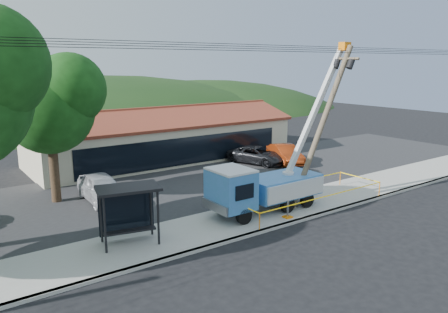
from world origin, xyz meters
TOP-DOWN VIEW (x-y plane):
  - ground at (0.00, 0.00)m, footprint 120.00×120.00m
  - curb at (0.00, 2.10)m, footprint 60.00×0.25m
  - sidewalk at (0.00, 4.00)m, footprint 60.00×4.00m
  - parking_lot at (0.00, 12.00)m, footprint 60.00×12.00m
  - strip_mall at (4.00, 19.98)m, footprint 22.50×8.53m
  - tree_lot at (-7.00, 13.00)m, footprint 6.30×5.60m
  - hill_center at (10.00, 55.00)m, footprint 89.60×64.00m
  - hill_east at (30.00, 55.00)m, footprint 72.80×52.00m
  - utility_truck at (1.95, 4.28)m, footprint 9.66×3.72m
  - leaning_pole at (6.02, 3.66)m, footprint 4.67×1.85m
  - bus_shelter at (-5.96, 4.58)m, footprint 3.11×2.29m
  - caution_tape at (4.86, 3.76)m, footprint 9.90×3.16m
  - car_silver at (-4.73, 11.41)m, footprint 2.14×4.96m
  - car_red at (11.34, 12.39)m, footprint 3.14×4.98m
  - car_dark at (9.43, 13.69)m, footprint 3.94×5.62m

SIDE VIEW (x-z plane):
  - ground at x=0.00m, z-range 0.00..0.00m
  - hill_center at x=10.00m, z-range -16.00..16.00m
  - hill_east at x=30.00m, z-range -13.00..13.00m
  - car_silver at x=-4.73m, z-range -0.83..0.83m
  - car_red at x=11.34m, z-range -0.77..0.77m
  - car_dark at x=9.43m, z-range -0.71..0.71m
  - parking_lot at x=0.00m, z-range 0.00..0.10m
  - curb at x=0.00m, z-range 0.00..0.15m
  - sidewalk at x=0.00m, z-range 0.00..0.15m
  - caution_tape at x=4.86m, z-range 0.37..1.29m
  - utility_truck at x=1.95m, z-range -3.03..6.36m
  - strip_mall at x=4.00m, z-range -0.46..4.22m
  - bus_shelter at x=-5.96m, z-range 0.79..3.49m
  - leaning_pole at x=6.02m, z-range 0.56..9.84m
  - tree_lot at x=-7.00m, z-range 1.74..10.68m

